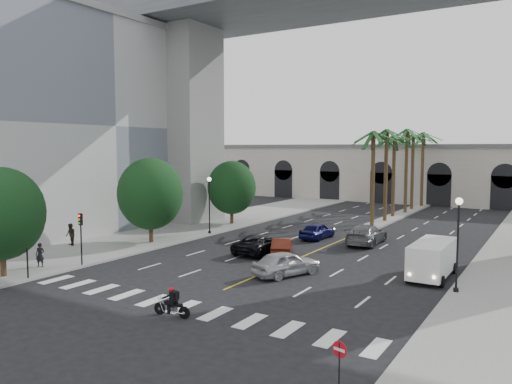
# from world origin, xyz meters

# --- Properties ---
(ground) EXTENTS (140.00, 140.00, 0.00)m
(ground) POSITION_xyz_m (0.00, 0.00, 0.00)
(ground) COLOR black
(ground) RESTS_ON ground
(sidewalk_left) EXTENTS (8.00, 100.00, 0.15)m
(sidewalk_left) POSITION_xyz_m (-15.00, 15.00, 0.07)
(sidewalk_left) COLOR gray
(sidewalk_left) RESTS_ON ground
(median) EXTENTS (2.00, 24.00, 0.20)m
(median) POSITION_xyz_m (0.00, 38.00, 0.10)
(median) COLOR gray
(median) RESTS_ON ground
(building_left) EXTENTS (16.50, 32.50, 20.60)m
(building_left) POSITION_xyz_m (-27.00, 12.00, 10.31)
(building_left) COLOR #B8B8B3
(building_left) RESTS_ON ground
(pier_building) EXTENTS (71.00, 10.50, 8.50)m
(pier_building) POSITION_xyz_m (0.00, 55.00, 4.27)
(pier_building) COLOR beige
(pier_building) RESTS_ON ground
(bridge) EXTENTS (75.00, 13.00, 26.00)m
(bridge) POSITION_xyz_m (3.42, 22.00, 18.51)
(bridge) COLOR gray
(bridge) RESTS_ON ground
(palm_a) EXTENTS (3.20, 3.20, 10.30)m
(palm_a) POSITION_xyz_m (0.00, 28.00, 9.10)
(palm_a) COLOR #47331E
(palm_a) RESTS_ON ground
(palm_b) EXTENTS (3.20, 3.20, 10.60)m
(palm_b) POSITION_xyz_m (0.10, 32.00, 9.37)
(palm_b) COLOR #47331E
(palm_b) RESTS_ON ground
(palm_c) EXTENTS (3.20, 3.20, 10.10)m
(palm_c) POSITION_xyz_m (-0.20, 36.00, 8.91)
(palm_c) COLOR #47331E
(palm_c) RESTS_ON ground
(palm_d) EXTENTS (3.20, 3.20, 10.90)m
(palm_d) POSITION_xyz_m (0.15, 40.00, 9.65)
(palm_d) COLOR #47331E
(palm_d) RESTS_ON ground
(palm_e) EXTENTS (3.20, 3.20, 10.40)m
(palm_e) POSITION_xyz_m (-0.10, 44.00, 9.19)
(palm_e) COLOR #47331E
(palm_e) RESTS_ON ground
(palm_f) EXTENTS (3.20, 3.20, 10.70)m
(palm_f) POSITION_xyz_m (0.20, 48.00, 9.46)
(palm_f) COLOR #47331E
(palm_f) RESTS_ON ground
(street_tree_near) EXTENTS (5.20, 5.20, 6.89)m
(street_tree_near) POSITION_xyz_m (-13.00, -3.00, 4.02)
(street_tree_near) COLOR #382616
(street_tree_near) RESTS_ON ground
(street_tree_mid) EXTENTS (5.44, 5.44, 7.21)m
(street_tree_mid) POSITION_xyz_m (-13.00, 10.00, 4.21)
(street_tree_mid) COLOR #382616
(street_tree_mid) RESTS_ON ground
(street_tree_far) EXTENTS (5.04, 5.04, 6.68)m
(street_tree_far) POSITION_xyz_m (-13.00, 22.00, 3.90)
(street_tree_far) COLOR #382616
(street_tree_far) RESTS_ON ground
(lamp_post_left_far) EXTENTS (0.40, 0.40, 5.35)m
(lamp_post_left_far) POSITION_xyz_m (-11.40, 16.00, 3.22)
(lamp_post_left_far) COLOR black
(lamp_post_left_far) RESTS_ON ground
(lamp_post_right) EXTENTS (0.40, 0.40, 5.35)m
(lamp_post_right) POSITION_xyz_m (11.40, 8.00, 3.22)
(lamp_post_right) COLOR black
(lamp_post_right) RESTS_ON ground
(traffic_signal_near) EXTENTS (0.25, 0.18, 3.65)m
(traffic_signal_near) POSITION_xyz_m (-11.30, -2.50, 2.51)
(traffic_signal_near) COLOR black
(traffic_signal_near) RESTS_ON ground
(traffic_signal_far) EXTENTS (0.25, 0.18, 3.65)m
(traffic_signal_far) POSITION_xyz_m (-11.30, 1.50, 2.51)
(traffic_signal_far) COLOR black
(traffic_signal_far) RESTS_ON ground
(motorcycle_rider) EXTENTS (2.01, 0.54, 1.45)m
(motorcycle_rider) POSITION_xyz_m (0.54, -2.91, 0.65)
(motorcycle_rider) COLOR black
(motorcycle_rider) RESTS_ON ground
(car_a) EXTENTS (3.46, 4.95, 1.57)m
(car_a) POSITION_xyz_m (1.50, 6.71, 0.78)
(car_a) COLOR #ABABB0
(car_a) RESTS_ON ground
(car_b) EXTENTS (2.97, 4.26, 1.33)m
(car_b) POSITION_xyz_m (-1.50, 11.78, 0.67)
(car_b) COLOR #541D10
(car_b) RESTS_ON ground
(car_c) EXTENTS (2.52, 5.26, 1.45)m
(car_c) POSITION_xyz_m (-3.23, 11.55, 0.72)
(car_c) COLOR black
(car_c) RESTS_ON ground
(car_d) EXTENTS (2.52, 5.77, 1.65)m
(car_d) POSITION_xyz_m (2.43, 19.28, 0.83)
(car_d) COLOR slate
(car_d) RESTS_ON ground
(car_e) EXTENTS (1.93, 4.37, 1.46)m
(car_e) POSITION_xyz_m (-2.09, 19.34, 0.73)
(car_e) COLOR #0F1149
(car_e) RESTS_ON ground
(cargo_van) EXTENTS (2.15, 5.30, 2.25)m
(cargo_van) POSITION_xyz_m (9.50, 10.83, 1.26)
(cargo_van) COLOR white
(cargo_van) RESTS_ON ground
(pedestrian_a) EXTENTS (0.70, 0.62, 1.60)m
(pedestrian_a) POSITION_xyz_m (-13.16, -0.33, 0.95)
(pedestrian_a) COLOR black
(pedestrian_a) RESTS_ON sidewalk_left
(pedestrian_b) EXTENTS (1.07, 0.96, 1.79)m
(pedestrian_b) POSITION_xyz_m (-17.49, 5.48, 1.05)
(pedestrian_b) COLOR black
(pedestrian_b) RESTS_ON sidewalk_left
(do_not_enter_sign) EXTENTS (0.52, 0.16, 2.18)m
(do_not_enter_sign) POSITION_xyz_m (10.50, -6.73, 1.59)
(do_not_enter_sign) COLOR black
(do_not_enter_sign) RESTS_ON ground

